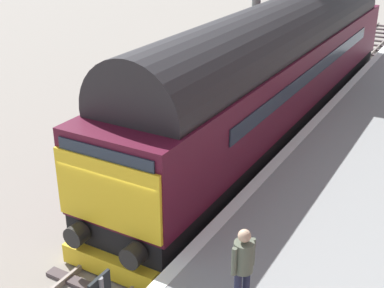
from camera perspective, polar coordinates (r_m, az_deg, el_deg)
The scene contains 5 objects.
ground_plane at distance 12.65m, azimuth -5.41°, elevation -11.27°, with size 140.00×140.00×0.00m, color gray.
track_main at distance 12.61m, azimuth -5.42°, elevation -11.07°, with size 2.50×60.00×0.15m.
station_platform at distance 11.04m, azimuth 10.53°, elevation -14.45°, with size 4.00×44.00×1.01m.
diesel_locomotive at distance 18.38m, azimuth 9.46°, elevation 8.72°, with size 2.74×19.44×4.68m.
waiting_passenger at distance 8.86m, azimuth 5.64°, elevation -12.95°, with size 0.44×0.48×1.64m.
Camera 1 is at (6.10, -8.29, 7.35)m, focal length 48.49 mm.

